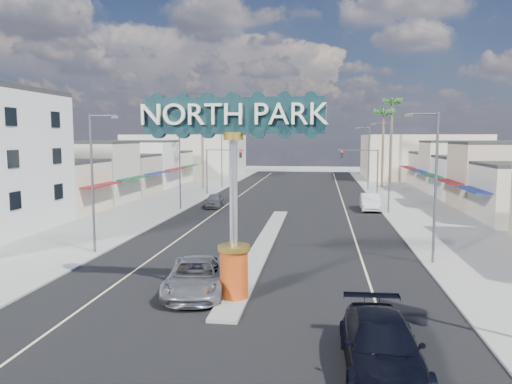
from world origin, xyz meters
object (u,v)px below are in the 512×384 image
(streetlight_l_near, at_px, (95,176))
(streetlight_r_mid, at_px, (388,163))
(car_parked_left, at_px, (215,201))
(car_parked_right, at_px, (370,202))
(streetlight_l_mid, at_px, (181,161))
(palm_right_mid, at_px, (384,116))
(gateway_sign, at_px, (233,173))
(streetlight_l_far, at_px, (223,154))
(suv_left, at_px, (196,277))
(suv_right, at_px, (382,346))
(traffic_signal_left, at_px, (220,162))
(traffic_signal_right, at_px, (363,163))
(streetlight_r_near, at_px, (433,180))
(streetlight_r_far, at_px, (368,155))
(palm_left_far, at_px, (202,109))
(palm_right_far, at_px, (392,107))

(streetlight_l_near, relative_size, streetlight_r_mid, 1.00)
(car_parked_left, bearing_deg, car_parked_right, -4.94)
(streetlight_l_mid, relative_size, palm_right_mid, 0.74)
(gateway_sign, relative_size, palm_right_mid, 0.76)
(gateway_sign, distance_m, streetlight_l_far, 51.10)
(suv_left, relative_size, suv_right, 0.98)
(traffic_signal_left, height_order, traffic_signal_right, same)
(streetlight_r_near, xyz_separation_m, streetlight_r_mid, (0.00, 20.00, 0.00))
(car_parked_left, bearing_deg, streetlight_l_far, 93.63)
(car_parked_right, bearing_deg, traffic_signal_right, 90.19)
(traffic_signal_right, height_order, streetlight_l_far, streetlight_l_far)
(streetlight_r_far, bearing_deg, suv_left, -104.18)
(palm_right_mid, distance_m, car_parked_right, 26.06)
(traffic_signal_right, relative_size, streetlight_r_near, 0.67)
(gateway_sign, bearing_deg, streetlight_r_far, 78.22)
(palm_left_far, bearing_deg, streetlight_r_near, -59.64)
(traffic_signal_right, bearing_deg, streetlight_l_mid, -144.50)
(car_parked_left, bearing_deg, streetlight_l_near, -102.69)
(gateway_sign, bearing_deg, streetlight_l_near, 142.45)
(streetlight_r_far, xyz_separation_m, suv_right, (-4.50, -56.40, -4.19))
(traffic_signal_left, xyz_separation_m, streetlight_l_mid, (-1.25, -13.99, 0.79))
(streetlight_l_far, height_order, palm_left_far, palm_left_far)
(traffic_signal_left, distance_m, streetlight_r_far, 21.20)
(gateway_sign, distance_m, palm_left_far, 50.06)
(gateway_sign, height_order, suv_left, gateway_sign)
(streetlight_r_mid, height_order, suv_left, streetlight_r_mid)
(traffic_signal_left, xyz_separation_m, palm_right_mid, (22.18, 12.01, 6.33))
(gateway_sign, distance_m, streetlight_r_mid, 29.91)
(streetlight_r_far, bearing_deg, palm_right_far, 65.45)
(traffic_signal_right, relative_size, suv_left, 1.00)
(traffic_signal_left, bearing_deg, gateway_sign, -77.67)
(streetlight_r_mid, height_order, car_parked_right, streetlight_r_mid)
(palm_right_mid, distance_m, palm_right_far, 6.57)
(palm_left_far, distance_m, suv_right, 58.57)
(streetlight_r_far, bearing_deg, streetlight_r_near, -90.00)
(traffic_signal_left, distance_m, palm_right_far, 31.22)
(traffic_signal_left, bearing_deg, palm_left_far, 122.43)
(palm_right_mid, relative_size, suv_right, 1.99)
(palm_right_far, height_order, car_parked_left, palm_right_far)
(streetlight_r_mid, bearing_deg, suv_right, -97.45)
(suv_left, height_order, car_parked_right, car_parked_right)
(streetlight_r_mid, bearing_deg, gateway_sign, -110.42)
(streetlight_r_far, bearing_deg, suv_right, -94.56)
(streetlight_l_near, relative_size, palm_left_far, 0.69)
(traffic_signal_left, distance_m, car_parked_right, 21.96)
(gateway_sign, height_order, traffic_signal_right, gateway_sign)
(traffic_signal_right, distance_m, suv_right, 48.62)
(streetlight_r_near, bearing_deg, car_parked_left, 128.89)
(streetlight_l_mid, distance_m, palm_right_far, 41.53)
(traffic_signal_right, xyz_separation_m, streetlight_r_far, (1.25, 8.01, 0.79))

